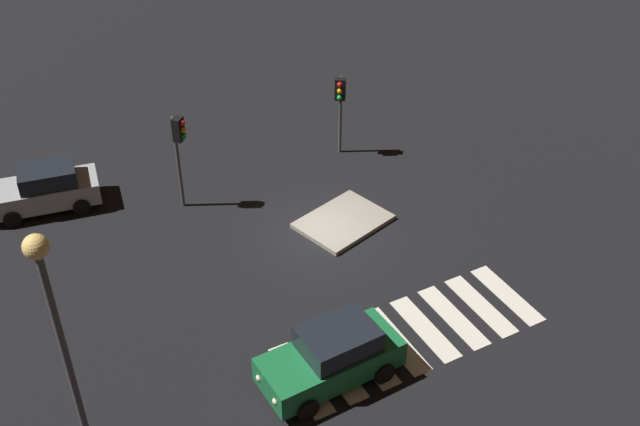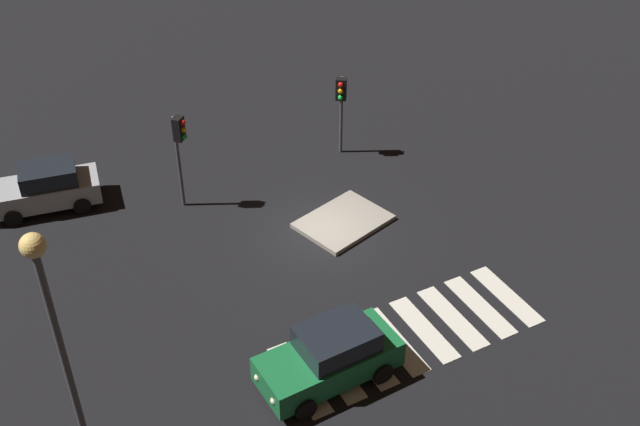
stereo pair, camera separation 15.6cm
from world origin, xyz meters
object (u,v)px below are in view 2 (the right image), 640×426
Objects in this scene: traffic_island at (343,222)px; traffic_light_north at (341,97)px; car_green at (330,356)px; street_lamp at (57,333)px; car_silver at (46,187)px; traffic_light_west at (179,140)px.

traffic_light_north is at bearing 61.94° from traffic_island.
car_green reaches higher than traffic_island.
traffic_island is at bearing 8.75° from traffic_light_north.
car_green is 0.53× the size of street_lamp.
car_green is (-4.28, -6.71, 0.85)m from traffic_island.
street_lamp is (-14.00, -11.74, 2.90)m from traffic_light_north.
car_silver is at bearing 82.79° from street_lamp.
traffic_light_west is (-4.94, 4.03, 2.96)m from traffic_island.
traffic_light_west is (-7.39, -0.58, 0.28)m from traffic_light_north.
car_green is 1.11× the size of traffic_light_west.
traffic_island is 0.97× the size of traffic_light_west.
traffic_light_west reaches higher than traffic_light_north.
traffic_light_north is at bearing -179.45° from car_silver.
car_green is at bearing 122.31° from car_silver.
street_lamp is (-1.74, -13.72, 4.77)m from car_silver.
traffic_island is at bearing -124.83° from car_green.
street_lamp reaches higher than car_silver.
car_green is at bearing -38.61° from traffic_light_west.
car_silver is 12.57m from traffic_light_north.
street_lamp is at bearing -13.21° from traffic_light_north.
traffic_island is 11.85m from car_silver.
street_lamp is at bearing -148.31° from traffic_island.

